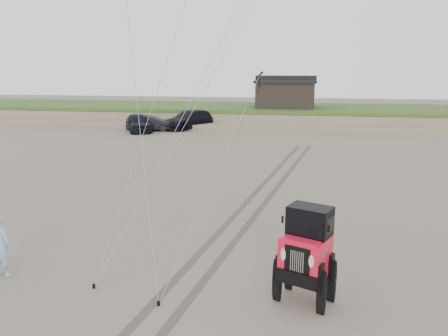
{
  "coord_description": "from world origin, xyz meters",
  "views": [
    {
      "loc": [
        3.81,
        -10.71,
        5.77
      ],
      "look_at": [
        1.37,
        3.0,
        2.6
      ],
      "focal_mm": 35.0,
      "sensor_mm": 36.0,
      "label": 1
    }
  ],
  "objects": [
    {
      "name": "cabin",
      "position": [
        2.0,
        37.0,
        3.24
      ],
      "size": [
        6.4,
        5.4,
        3.35
      ],
      "color": "black",
      "rests_on": "dune_ridge"
    },
    {
      "name": "truck_a",
      "position": [
        -11.29,
        28.16,
        0.85
      ],
      "size": [
        4.17,
        5.35,
        1.7
      ],
      "primitive_type": "imported",
      "rotation": [
        0.0,
        0.0,
        0.5
      ],
      "color": "black",
      "rests_on": "ground"
    },
    {
      "name": "tire_tracks",
      "position": [
        2.0,
        8.0,
        0.0
      ],
      "size": [
        5.22,
        29.74,
        0.01
      ],
      "color": "#4C443D",
      "rests_on": "ground"
    },
    {
      "name": "stake_main",
      "position": [
        -1.53,
        -0.75,
        0.06
      ],
      "size": [
        0.08,
        0.08,
        0.12
      ],
      "primitive_type": "cylinder",
      "color": "black",
      "rests_on": "ground"
    },
    {
      "name": "truck_b",
      "position": [
        -10.33,
        28.72,
        0.73
      ],
      "size": [
        4.65,
        2.5,
        1.45
      ],
      "primitive_type": "imported",
      "rotation": [
        0.0,
        0.0,
        1.8
      ],
      "color": "black",
      "rests_on": "ground"
    },
    {
      "name": "jeep",
      "position": [
        4.04,
        -0.45,
        0.99
      ],
      "size": [
        4.17,
        5.79,
        1.98
      ],
      "primitive_type": null,
      "rotation": [
        0.0,
        0.0,
        -0.4
      ],
      "color": "red",
      "rests_on": "ground"
    },
    {
      "name": "truck_c",
      "position": [
        -7.01,
        30.99,
        0.9
      ],
      "size": [
        5.6,
        6.58,
        1.81
      ],
      "primitive_type": "imported",
      "rotation": [
        0.0,
        0.0,
        -0.6
      ],
      "color": "black",
      "rests_on": "ground"
    },
    {
      "name": "ground",
      "position": [
        0.0,
        0.0,
        0.0
      ],
      "size": [
        160.0,
        160.0,
        0.0
      ],
      "primitive_type": "plane",
      "color": "#6B6054",
      "rests_on": "ground"
    },
    {
      "name": "man",
      "position": [
        -4.42,
        -0.51,
        0.94
      ],
      "size": [
        0.73,
        0.52,
        1.87
      ],
      "primitive_type": "imported",
      "rotation": [
        0.0,
        0.0,
        3.03
      ],
      "color": "#84BBCD",
      "rests_on": "ground"
    },
    {
      "name": "dune_ridge",
      "position": [
        0.0,
        37.5,
        0.82
      ],
      "size": [
        160.0,
        14.25,
        1.73
      ],
      "color": "#7A6B54",
      "rests_on": "ground"
    },
    {
      "name": "stake_aux",
      "position": [
        0.47,
        -1.29,
        0.06
      ],
      "size": [
        0.08,
        0.08,
        0.12
      ],
      "primitive_type": "cylinder",
      "color": "black",
      "rests_on": "ground"
    }
  ]
}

